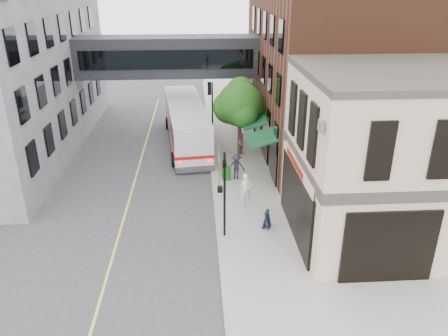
{
  "coord_description": "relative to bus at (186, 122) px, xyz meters",
  "views": [
    {
      "loc": [
        -0.83,
        -16.87,
        12.12
      ],
      "look_at": [
        0.45,
        3.21,
        3.33
      ],
      "focal_mm": 35.0,
      "sensor_mm": 36.0,
      "label": 1
    }
  ],
  "objects": [
    {
      "name": "brick_building",
      "position": [
        11.68,
        -0.87,
        5.17
      ],
      "size": [
        13.76,
        18.0,
        14.0
      ],
      "color": "#4D2618",
      "rests_on": "ground"
    },
    {
      "name": "sidewalk_main",
      "position": [
        3.7,
        -1.86,
        -1.74
      ],
      "size": [
        4.0,
        60.0,
        0.15
      ],
      "primitive_type": "cube",
      "color": "gray",
      "rests_on": "ground"
    },
    {
      "name": "corner_building",
      "position": [
        10.67,
        -13.86,
        2.39
      ],
      "size": [
        10.19,
        8.12,
        8.45
      ],
      "color": "#C5B797",
      "rests_on": "ground"
    },
    {
      "name": "sandwich_board",
      "position": [
        4.33,
        -13.26,
        -1.19
      ],
      "size": [
        0.53,
        0.63,
        0.96
      ],
      "primitive_type": "cube",
      "rotation": [
        0.0,
        0.0,
        -0.4
      ],
      "color": "black",
      "rests_on": "sidewalk_main"
    },
    {
      "name": "traffic_signal_near",
      "position": [
        2.07,
        -13.86,
        1.16
      ],
      "size": [
        0.44,
        0.22,
        4.6
      ],
      "color": "black",
      "rests_on": "sidewalk_main"
    },
    {
      "name": "street_sign_pole",
      "position": [
        2.09,
        -8.86,
        0.11
      ],
      "size": [
        0.08,
        0.75,
        3.0
      ],
      "color": "gray",
      "rests_on": "sidewalk_main"
    },
    {
      "name": "pedestrian_b",
      "position": [
        4.09,
        -2.85,
        -0.86
      ],
      "size": [
        0.97,
        0.89,
        1.62
      ],
      "primitive_type": "imported",
      "rotation": [
        0.0,
        0.0,
        0.44
      ],
      "color": "#C37E8C",
      "rests_on": "sidewalk_main"
    },
    {
      "name": "newspaper_box",
      "position": [
        2.65,
        -7.2,
        -1.16
      ],
      "size": [
        0.6,
        0.56,
        1.02
      ],
      "primitive_type": "cube",
      "rotation": [
        0.0,
        0.0,
        0.24
      ],
      "color": "#1A5F15",
      "rests_on": "sidewalk_main"
    },
    {
      "name": "pedestrian_c",
      "position": [
        3.29,
        -7.13,
        -0.83
      ],
      "size": [
        1.17,
        0.78,
        1.68
      ],
      "primitive_type": "imported",
      "rotation": [
        0.0,
        0.0,
        -0.15
      ],
      "color": "#222129",
      "rests_on": "sidewalk_main"
    },
    {
      "name": "street_tree",
      "position": [
        3.89,
        -2.65,
        2.09
      ],
      "size": [
        3.8,
        3.2,
        5.6
      ],
      "color": "#382619",
      "rests_on": "sidewalk_main"
    },
    {
      "name": "bus",
      "position": [
        0.0,
        0.0,
        0.0
      ],
      "size": [
        3.95,
        12.28,
        3.25
      ],
      "color": "silver",
      "rests_on": "ground"
    },
    {
      "name": "traffic_signal_far",
      "position": [
        1.96,
        1.14,
        1.52
      ],
      "size": [
        0.53,
        0.28,
        4.5
      ],
      "color": "black",
      "rests_on": "sidewalk_main"
    },
    {
      "name": "ground",
      "position": [
        1.7,
        -15.86,
        -1.82
      ],
      "size": [
        120.0,
        120.0,
        0.0
      ],
      "primitive_type": "plane",
      "color": "#38383A",
      "rests_on": "ground"
    },
    {
      "name": "skyway_bridge",
      "position": [
        -1.3,
        2.14,
        4.68
      ],
      "size": [
        14.0,
        3.18,
        3.0
      ],
      "color": "black",
      "rests_on": "ground"
    },
    {
      "name": "lane_marking",
      "position": [
        -3.3,
        -5.86,
        -1.81
      ],
      "size": [
        0.12,
        40.0,
        0.01
      ],
      "primitive_type": "cube",
      "color": "#D8CC4C",
      "rests_on": "ground"
    },
    {
      "name": "pedestrian_a",
      "position": [
        3.52,
        -10.59,
        -0.75
      ],
      "size": [
        0.74,
        0.56,
        1.84
      ],
      "primitive_type": "imported",
      "rotation": [
        0.0,
        0.0,
        0.19
      ],
      "color": "white",
      "rests_on": "sidewalk_main"
    }
  ]
}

